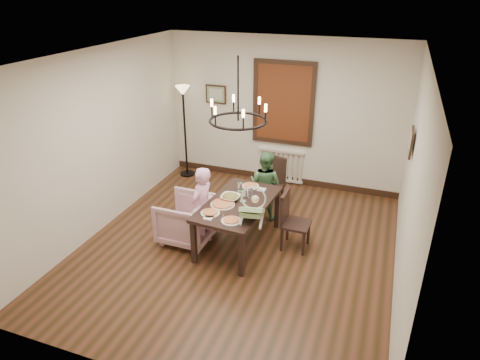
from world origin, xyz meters
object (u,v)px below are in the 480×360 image
Objects in this scene: dining_table at (238,207)px; elderly_woman at (202,214)px; baby_bouncer at (252,209)px; floor_lamp at (185,133)px; chair_far at (269,183)px; chair_right at (296,221)px; drinking_glass at (251,195)px; armchair at (187,219)px; seated_man at (265,190)px.

elderly_woman reaches higher than dining_table.
floor_lamp reaches higher than baby_bouncer.
floor_lamp reaches higher than chair_far.
chair_right is 1.83× the size of baby_bouncer.
chair_right is 6.55× the size of drinking_glass.
baby_bouncer is (-0.49, -0.59, 0.42)m from chair_right.
baby_bouncer is (0.34, -0.39, 0.25)m from dining_table.
dining_table is 2.02× the size of armchair.
seated_man is at bearing -67.72° from chair_far.
dining_table is at bearing 119.98° from baby_bouncer.
floor_lamp is at bearing -139.36° from elderly_woman.
baby_bouncer reaches higher than seated_man.
chair_right is at bearing -34.15° from floor_lamp.
armchair is 1.26m from baby_bouncer.
elderly_woman is 1.09× the size of seated_man.
baby_bouncer is at bearing 85.69° from elderly_woman.
dining_table is 0.88m from chair_right.
floor_lamp is at bearing 137.28° from drinking_glass.
chair_far is 0.96× the size of seated_man.
floor_lamp is at bearing -16.34° from seated_man.
armchair is 0.82× the size of seated_man.
dining_table is 11.41× the size of drinking_glass.
floor_lamp reaches higher than armchair.
chair_far is at bearing 86.77° from baby_bouncer.
baby_bouncer is at bearing 79.08° from armchair.
drinking_glass is at bearing 128.23° from elderly_woman.
baby_bouncer is at bearing -47.56° from floor_lamp.
chair_far is 0.88× the size of elderly_woman.
baby_bouncer is 0.60m from drinking_glass.
drinking_glass is at bearing 98.11° from baby_bouncer.
chair_far is 0.51× the size of floor_lamp.
elderly_woman reaches higher than armchair.
floor_lamp is at bearing -152.92° from armchair.
armchair is at bearing 103.36° from chair_right.
seated_man is 0.86m from drinking_glass.
dining_table is 1.51× the size of elderly_woman.
seated_man is at bearing 142.19° from armchair.
floor_lamp is (-2.71, 1.84, 0.45)m from chair_right.
elderly_woman is 0.58× the size of floor_lamp.
seated_man is 2.30m from floor_lamp.
armchair is 0.33m from elderly_woman.
armchair is at bearing -160.30° from drinking_glass.
chair_far is (0.10, 1.29, -0.17)m from dining_table.
chair_right is at bearing 17.75° from dining_table.
baby_bouncer reaches higher than drinking_glass.
armchair is at bearing 157.07° from baby_bouncer.
chair_right reaches higher than armchair.
chair_right is 0.76m from drinking_glass.
seated_man is (0.62, 1.16, -0.04)m from elderly_woman.
seated_man is (-0.72, 0.77, 0.03)m from chair_right.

